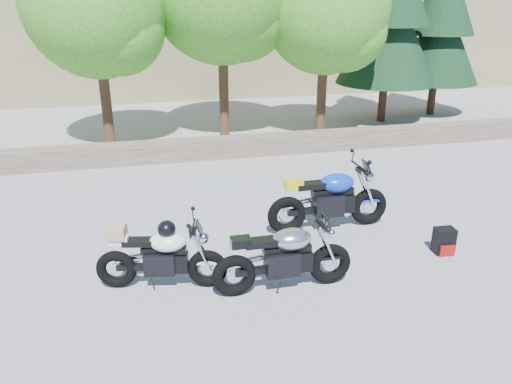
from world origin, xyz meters
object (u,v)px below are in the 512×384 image
blue_bike (330,200)px  white_bike (160,255)px  backpack (444,241)px  silver_bike (284,258)px

blue_bike → white_bike: bearing=-158.3°
blue_bike → backpack: blue_bike is taller
white_bike → blue_bike: blue_bike is taller
backpack → white_bike: bearing=-176.3°
backpack → silver_bike: bearing=-167.2°
blue_bike → silver_bike: bearing=-128.9°
silver_bike → backpack: 2.88m
silver_bike → blue_bike: bearing=52.0°
silver_bike → backpack: size_ratio=4.73×
white_bike → blue_bike: size_ratio=0.83×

